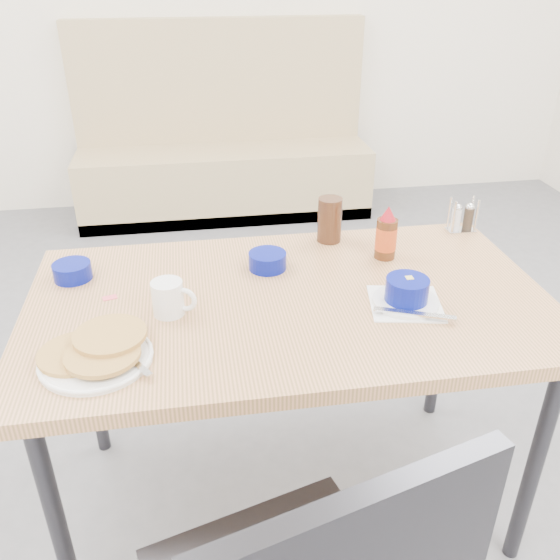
{
  "coord_description": "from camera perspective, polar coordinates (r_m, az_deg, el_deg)",
  "views": [
    {
      "loc": [
        -0.24,
        -1.1,
        1.57
      ],
      "look_at": [
        -0.03,
        0.24,
        0.82
      ],
      "focal_mm": 38.0,
      "sensor_mm": 36.0,
      "label": 1
    }
  ],
  "objects": [
    {
      "name": "dining_table",
      "position": [
        1.63,
        0.91,
        -3.52
      ],
      "size": [
        1.4,
        0.8,
        0.76
      ],
      "color": "tan",
      "rests_on": "ground"
    },
    {
      "name": "condiment_caddy",
      "position": [
        2.06,
        17.12,
        5.59
      ],
      "size": [
        0.09,
        0.05,
        0.11
      ],
      "rotation": [
        0.0,
        0.0,
        0.0
      ],
      "color": "silver",
      "rests_on": "dining_table"
    },
    {
      "name": "syrup_bottle",
      "position": [
        1.8,
        10.19,
        4.21
      ],
      "size": [
        0.06,
        0.06,
        0.17
      ],
      "rotation": [
        0.0,
        0.0,
        -0.2
      ],
      "color": "#47230F",
      "rests_on": "dining_table"
    },
    {
      "name": "booth_bench",
      "position": [
        4.08,
        -5.43,
        11.4
      ],
      "size": [
        1.9,
        0.56,
        1.22
      ],
      "color": "tan",
      "rests_on": "ground"
    },
    {
      "name": "pancake_plate",
      "position": [
        1.41,
        -17.26,
        -6.71
      ],
      "size": [
        0.26,
        0.25,
        0.05
      ],
      "rotation": [
        0.0,
        0.0,
        0.26
      ],
      "color": "white",
      "rests_on": "dining_table"
    },
    {
      "name": "grits_setting",
      "position": [
        1.58,
        12.09,
        -1.3
      ],
      "size": [
        0.21,
        0.23,
        0.08
      ],
      "rotation": [
        0.0,
        0.0,
        -0.18
      ],
      "color": "white",
      "rests_on": "dining_table"
    },
    {
      "name": "creamer_bowl",
      "position": [
        1.77,
        -19.35,
        0.8
      ],
      "size": [
        0.11,
        0.11,
        0.05
      ],
      "rotation": [
        0.0,
        0.0,
        0.12
      ],
      "color": "#050F76",
      "rests_on": "dining_table"
    },
    {
      "name": "coffee_mug",
      "position": [
        1.53,
        -10.61,
        -1.68
      ],
      "size": [
        0.12,
        0.08,
        0.09
      ],
      "rotation": [
        0.0,
        0.0,
        -0.37
      ],
      "color": "white",
      "rests_on": "dining_table"
    },
    {
      "name": "sugar_wrapper",
      "position": [
        1.66,
        -16.06,
        -1.64
      ],
      "size": [
        0.04,
        0.03,
        0.0
      ],
      "primitive_type": "cube",
      "rotation": [
        0.0,
        0.0,
        0.26
      ],
      "color": "#F2505F",
      "rests_on": "dining_table"
    },
    {
      "name": "amber_tumbler",
      "position": [
        1.89,
        4.8,
        5.8
      ],
      "size": [
        0.1,
        0.1,
        0.14
      ],
      "primitive_type": "cylinder",
      "rotation": [
        0.0,
        0.0,
        0.34
      ],
      "color": "#3C2113",
      "rests_on": "dining_table"
    },
    {
      "name": "butter_bowl",
      "position": [
        1.73,
        -1.21,
        1.86
      ],
      "size": [
        0.11,
        0.11,
        0.05
      ],
      "rotation": [
        0.0,
        0.0,
        -0.39
      ],
      "color": "#050F76",
      "rests_on": "dining_table"
    }
  ]
}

